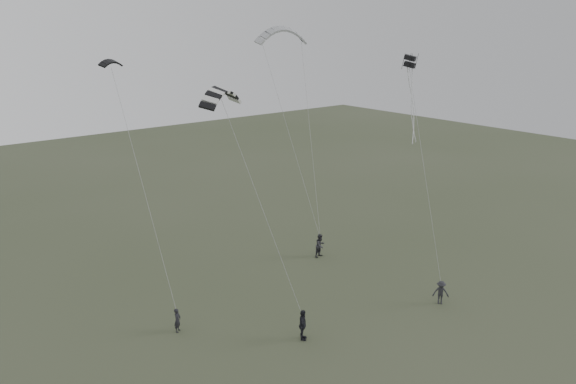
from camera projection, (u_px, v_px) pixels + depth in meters
ground at (328, 330)px, 33.35m from camera, size 140.00×140.00×0.00m
flyer_left at (177, 320)px, 32.98m from camera, size 0.64×0.61×1.47m
flyer_right at (320, 245)px, 43.66m from camera, size 1.01×0.84×1.86m
flyer_center at (303, 325)px, 32.07m from camera, size 1.11×1.06×1.86m
flyer_far at (441, 292)px, 36.27m from camera, size 1.13×1.15×1.59m
kite_dark_small at (111, 61)px, 33.72m from camera, size 1.71×1.21×0.65m
kite_pale_large at (282, 29)px, 44.54m from camera, size 4.49×2.62×1.94m
kite_striped at (221, 90)px, 30.16m from camera, size 3.54×2.69×1.49m
kite_box at (410, 61)px, 36.89m from camera, size 1.04×1.09×0.88m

